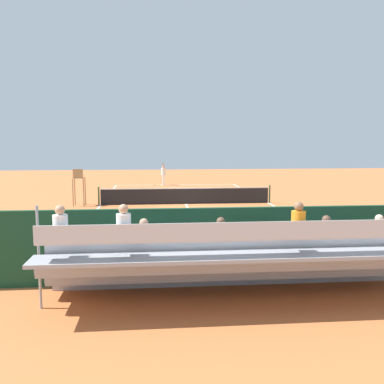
% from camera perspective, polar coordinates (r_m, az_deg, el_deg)
% --- Properties ---
extents(ground_plane, '(60.00, 60.00, 0.00)m').
position_cam_1_polar(ground_plane, '(25.34, -0.84, -1.60)').
color(ground_plane, '#C66B38').
extents(court_line_markings, '(10.10, 22.20, 0.01)m').
position_cam_1_polar(court_line_markings, '(25.37, -0.85, -1.58)').
color(court_line_markings, white).
rests_on(court_line_markings, ground).
extents(tennis_net, '(10.30, 0.10, 1.07)m').
position_cam_1_polar(tennis_net, '(25.27, -0.85, -0.48)').
color(tennis_net, black).
rests_on(tennis_net, ground).
extents(backdrop_wall, '(18.00, 0.16, 2.00)m').
position_cam_1_polar(backdrop_wall, '(11.49, 4.69, -7.02)').
color(backdrop_wall, '#194228').
rests_on(backdrop_wall, ground).
extents(bleacher_stand, '(9.06, 2.40, 2.48)m').
position_cam_1_polar(bleacher_stand, '(10.20, 6.16, -9.02)').
color(bleacher_stand, '#9EA0A5').
rests_on(bleacher_stand, ground).
extents(umpire_chair, '(0.67, 0.67, 2.14)m').
position_cam_1_polar(umpire_chair, '(25.32, -14.96, 1.15)').
color(umpire_chair, '#A88456').
rests_on(umpire_chair, ground).
extents(courtside_bench, '(1.80, 0.40, 0.93)m').
position_cam_1_polar(courtside_bench, '(12.93, 15.11, -7.67)').
color(courtside_bench, '#9E754C').
rests_on(courtside_bench, ground).
extents(equipment_bag, '(0.90, 0.36, 0.36)m').
position_cam_1_polar(equipment_bag, '(12.39, 6.93, -9.94)').
color(equipment_bag, '#334C8C').
rests_on(equipment_bag, ground).
extents(tennis_player, '(0.38, 0.54, 1.93)m').
position_cam_1_polar(tennis_player, '(35.98, -3.85, 2.55)').
color(tennis_player, white).
rests_on(tennis_player, ground).
extents(tennis_racket, '(0.59, 0.38, 0.03)m').
position_cam_1_polar(tennis_racket, '(35.96, -4.65, 0.94)').
color(tennis_racket, black).
rests_on(tennis_racket, ground).
extents(tennis_ball_near, '(0.07, 0.07, 0.07)m').
position_cam_1_polar(tennis_ball_near, '(33.71, -2.47, 0.58)').
color(tennis_ball_near, '#CCDB33').
rests_on(tennis_ball_near, ground).
extents(tennis_ball_far, '(0.07, 0.07, 0.07)m').
position_cam_1_polar(tennis_ball_far, '(34.69, -1.45, 0.77)').
color(tennis_ball_far, '#CCDB33').
rests_on(tennis_ball_far, ground).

